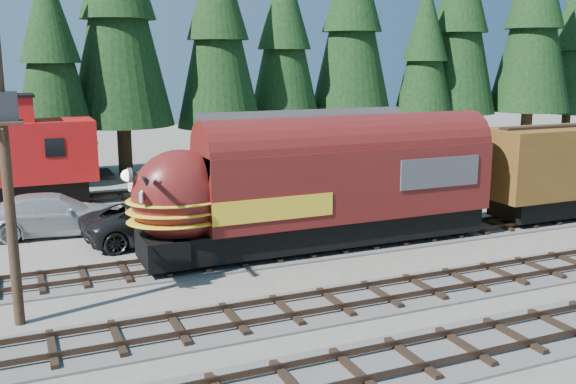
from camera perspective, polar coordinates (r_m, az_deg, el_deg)
name	(u,v)px	position (r m, az deg, el deg)	size (l,w,h in m)	color
ground	(445,266)	(26.65, 13.78, -6.38)	(120.00, 120.00, 0.00)	#6B665B
track_siding	(556,218)	(36.02, 22.71, -2.15)	(68.00, 3.20, 0.33)	#4C4947
track_spur	(119,198)	(39.29, -14.78, -0.52)	(32.00, 3.20, 0.33)	#4C4947
depot	(327,157)	(34.67, 3.53, 3.14)	(12.80, 7.00, 5.30)	gold
conifer_backdrop	(341,29)	(50.21, 4.75, 14.22)	(78.02, 23.91, 17.18)	black
locomotive	(312,193)	(27.25, 2.16, -0.06)	(16.17, 3.21, 4.40)	black
utility_pole	(6,153)	(20.78, -23.78, 3.20)	(1.19, 2.32, 9.47)	black
pickup_truck_a	(157,220)	(29.89, -11.59, -2.47)	(3.07, 6.65, 1.85)	black
pickup_truck_b	(54,214)	(32.16, -20.09, -1.87)	(2.71, 6.67, 1.94)	#B2B6BA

